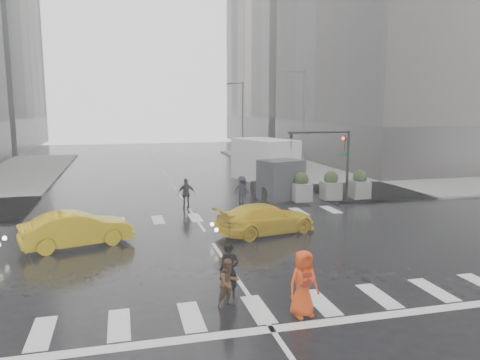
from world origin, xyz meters
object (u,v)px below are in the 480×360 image
object	(u,v)px
pedestrian_orange	(303,283)
pedestrian_brown	(229,283)
traffic_signal_pole	(333,151)
box_truck	(269,165)
taxi_mid	(77,229)

from	to	relation	value
pedestrian_orange	pedestrian_brown	bearing A→B (deg)	138.33
traffic_signal_pole	box_truck	distance (m)	5.01
taxi_mid	traffic_signal_pole	bearing A→B (deg)	-85.10
traffic_signal_pole	pedestrian_brown	xyz separation A→B (m)	(-9.81, -13.61, -2.47)
traffic_signal_pole	taxi_mid	bearing A→B (deg)	-157.92
pedestrian_brown	pedestrian_orange	distance (m)	2.24
traffic_signal_pole	taxi_mid	size ratio (longest dim) A/B	0.98
pedestrian_orange	traffic_signal_pole	bearing A→B (deg)	50.51
traffic_signal_pole	taxi_mid	world-z (taller)	traffic_signal_pole
traffic_signal_pole	taxi_mid	xyz separation A→B (m)	(-14.74, -5.98, -2.46)
pedestrian_orange	taxi_mid	distance (m)	11.12
taxi_mid	box_truck	distance (m)	15.39
traffic_signal_pole	box_truck	size ratio (longest dim) A/B	0.65
pedestrian_brown	box_truck	bearing A→B (deg)	45.93
pedestrian_brown	box_truck	world-z (taller)	box_truck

